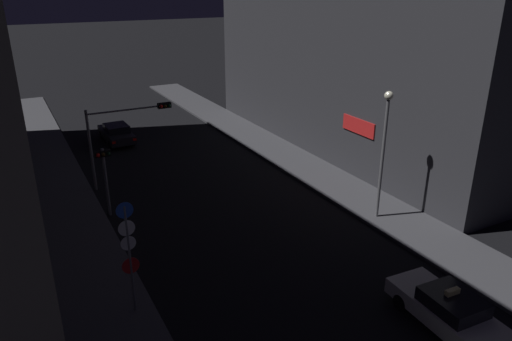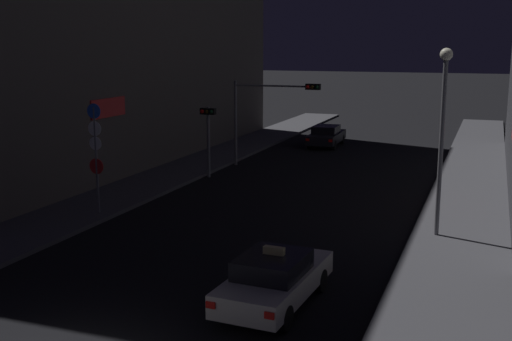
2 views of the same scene
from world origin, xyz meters
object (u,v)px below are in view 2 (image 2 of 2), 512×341
(traffic_light_overhead, at_px, (269,104))
(street_lamp_near_block, at_px, (443,118))
(far_car, at_px, (326,136))
(traffic_light_left_kerb, at_px, (208,127))
(sign_pole_left, at_px, (96,150))
(taxi, at_px, (275,279))

(traffic_light_overhead, relative_size, street_lamp_near_block, 0.76)
(far_car, bearing_deg, traffic_light_left_kerb, -104.83)
(street_lamp_near_block, bearing_deg, far_car, 114.94)
(traffic_light_overhead, bearing_deg, traffic_light_left_kerb, -118.52)
(sign_pole_left, height_order, street_lamp_near_block, street_lamp_near_block)
(taxi, xyz_separation_m, traffic_light_overhead, (-6.49, 18.13, 2.79))
(street_lamp_near_block, bearing_deg, traffic_light_overhead, 133.22)
(traffic_light_overhead, relative_size, sign_pole_left, 1.14)
(far_car, xyz_separation_m, sign_pole_left, (-4.11, -20.51, 1.97))
(sign_pole_left, bearing_deg, traffic_light_left_kerb, 83.75)
(traffic_light_overhead, bearing_deg, taxi, -70.29)
(far_car, xyz_separation_m, traffic_light_overhead, (-1.17, -8.31, 2.80))
(street_lamp_near_block, bearing_deg, sign_pole_left, -172.97)
(traffic_light_left_kerb, relative_size, street_lamp_near_block, 0.57)
(far_car, height_order, street_lamp_near_block, street_lamp_near_block)
(taxi, height_order, traffic_light_left_kerb, traffic_light_left_kerb)
(taxi, xyz_separation_m, traffic_light_left_kerb, (-8.51, 14.43, 1.90))
(far_car, bearing_deg, sign_pole_left, -101.33)
(taxi, distance_m, far_car, 26.98)
(taxi, bearing_deg, street_lamp_near_block, 65.25)
(taxi, xyz_separation_m, sign_pole_left, (-9.44, 5.94, 1.97))
(traffic_light_overhead, distance_m, street_lamp_near_block, 14.57)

